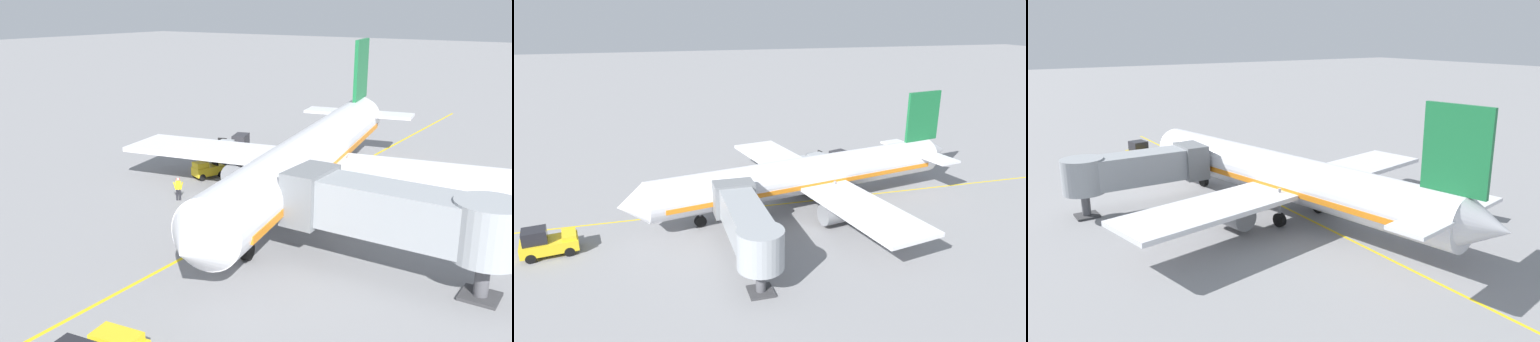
% 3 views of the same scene
% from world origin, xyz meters
% --- Properties ---
extents(ground_plane, '(400.00, 400.00, 0.00)m').
position_xyz_m(ground_plane, '(0.00, 0.00, 0.00)').
color(ground_plane, gray).
extents(gate_lead_in_line, '(0.24, 80.00, 0.01)m').
position_xyz_m(gate_lead_in_line, '(0.00, 0.00, 0.00)').
color(gate_lead_in_line, gold).
rests_on(gate_lead_in_line, ground).
extents(parked_airliner, '(30.44, 37.16, 10.63)m').
position_xyz_m(parked_airliner, '(-0.93, 0.28, 3.19)').
color(parked_airliner, silver).
rests_on(parked_airliner, ground).
extents(jet_bridge, '(12.11, 3.50, 4.98)m').
position_xyz_m(jet_bridge, '(-10.43, 8.80, 3.45)').
color(jet_bridge, '#93999E').
rests_on(jet_bridge, ground).
extents(baggage_tug_lead, '(2.03, 2.76, 1.62)m').
position_xyz_m(baggage_tug_lead, '(8.55, 0.52, 0.71)').
color(baggage_tug_lead, gold).
rests_on(baggage_tug_lead, ground).
extents(baggage_tug_trailing, '(1.85, 2.73, 1.62)m').
position_xyz_m(baggage_tug_trailing, '(11.80, -5.37, 0.71)').
color(baggage_tug_trailing, slate).
rests_on(baggage_tug_trailing, ground).
extents(baggage_cart_front, '(1.94, 2.97, 1.58)m').
position_xyz_m(baggage_cart_front, '(10.05, -2.72, 0.95)').
color(baggage_cart_front, '#4C4C51').
rests_on(baggage_cart_front, ground).
extents(baggage_cart_second_in_train, '(1.94, 2.97, 1.58)m').
position_xyz_m(baggage_cart_second_in_train, '(11.02, -5.19, 0.95)').
color(baggage_cart_second_in_train, '#4C4C51').
rests_on(baggage_cart_second_in_train, ground).
extents(baggage_cart_third_in_train, '(1.94, 2.97, 1.58)m').
position_xyz_m(baggage_cart_third_in_train, '(11.55, -8.45, 0.95)').
color(baggage_cart_third_in_train, '#4C4C51').
rests_on(baggage_cart_third_in_train, ground).
extents(ground_crew_wing_walker, '(0.62, 0.52, 1.69)m').
position_xyz_m(ground_crew_wing_walker, '(6.76, 6.06, 0.95)').
color(ground_crew_wing_walker, '#232328').
rests_on(ground_crew_wing_walker, ground).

